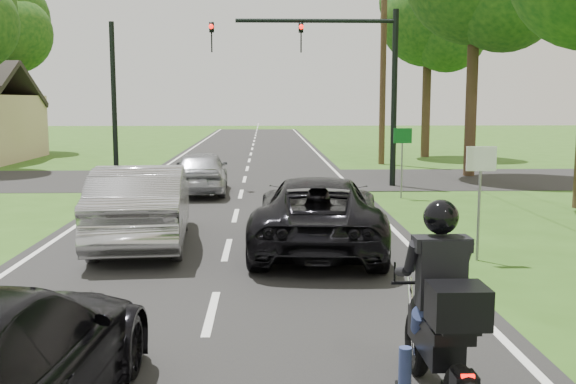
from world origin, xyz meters
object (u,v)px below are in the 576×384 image
object	(u,v)px
utility_pole_far	(383,53)
sign_white	(481,175)
dark_suv	(318,213)
sign_green	(402,146)
motorcycle_rider	(441,330)
silver_sedan	(142,205)
traffic_signal	(340,65)
silver_suv	(201,172)

from	to	relation	value
utility_pole_far	sign_white	xyz separation A→B (m)	(-1.50, -19.02, -3.49)
dark_suv	sign_green	xyz separation A→B (m)	(3.09, 6.98, 0.85)
motorcycle_rider	utility_pole_far	distance (m)	25.72
silver_sedan	dark_suv	bearing A→B (deg)	166.01
silver_sedan	sign_green	bearing A→B (deg)	-140.77
silver_sedan	sign_white	size ratio (longest dim) A/B	2.35
sign_green	traffic_signal	bearing A→B (deg)	117.38
sign_green	silver_suv	bearing A→B (deg)	168.34
silver_suv	motorcycle_rider	bearing A→B (deg)	101.37
sign_white	sign_green	world-z (taller)	same
traffic_signal	utility_pole_far	bearing A→B (deg)	70.32
motorcycle_rider	dark_suv	xyz separation A→B (m)	(-0.59, 7.08, -0.07)
traffic_signal	sign_green	world-z (taller)	traffic_signal
utility_pole_far	sign_green	xyz separation A→B (m)	(-1.30, -11.02, -3.49)
traffic_signal	sign_white	distance (m)	11.39
traffic_signal	sign_white	bearing A→B (deg)	-82.95
silver_sedan	traffic_signal	bearing A→B (deg)	-123.05
utility_pole_far	silver_sedan	bearing A→B (deg)	-114.54
dark_suv	sign_green	distance (m)	7.68
silver_sedan	sign_white	xyz separation A→B (m)	(6.45, -1.61, 0.76)
traffic_signal	sign_white	xyz separation A→B (m)	(1.36, -11.02, -2.54)
sign_green	silver_sedan	bearing A→B (deg)	-136.13
motorcycle_rider	sign_white	xyz separation A→B (m)	(2.30, 6.06, 0.78)
dark_suv	silver_suv	bearing A→B (deg)	-65.01
dark_suv	sign_green	bearing A→B (deg)	-109.30
silver_sedan	silver_suv	distance (m)	7.68
silver_sedan	utility_pole_far	world-z (taller)	utility_pole_far
motorcycle_rider	sign_green	distance (m)	14.30
silver_suv	sign_green	distance (m)	6.35
silver_suv	sign_green	xyz separation A→B (m)	(6.16, -1.27, 0.89)
traffic_signal	sign_green	distance (m)	4.24
utility_pole_far	dark_suv	bearing A→B (deg)	-103.71
traffic_signal	silver_suv	bearing A→B (deg)	-159.21
sign_white	sign_green	size ratio (longest dim) A/B	1.00
motorcycle_rider	sign_white	world-z (taller)	sign_white
utility_pole_far	sign_white	distance (m)	19.39
silver_sedan	sign_green	world-z (taller)	sign_green
dark_suv	traffic_signal	world-z (taller)	traffic_signal
sign_white	traffic_signal	bearing A→B (deg)	97.05
sign_white	silver_sedan	bearing A→B (deg)	166.02
dark_suv	silver_suv	xyz separation A→B (m)	(-3.07, 8.25, -0.04)
motorcycle_rider	utility_pole_far	xyz separation A→B (m)	(3.80, 25.08, 4.27)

